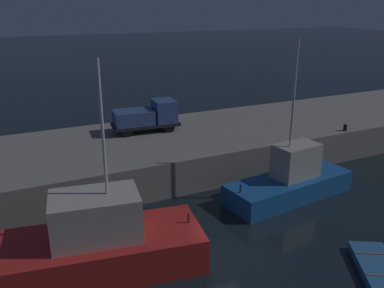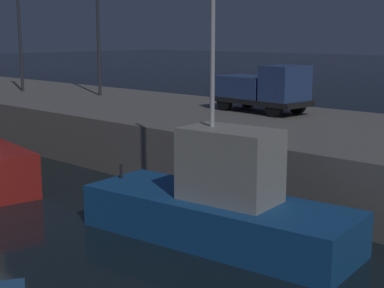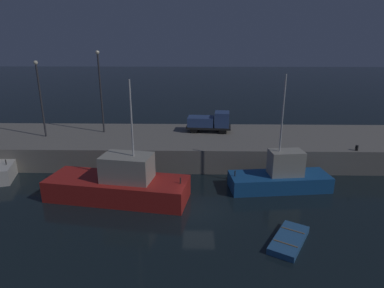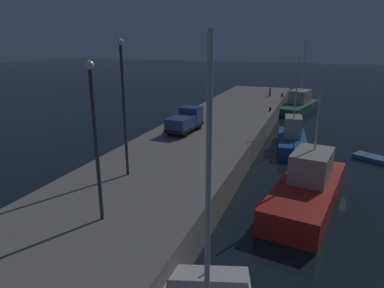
# 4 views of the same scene
# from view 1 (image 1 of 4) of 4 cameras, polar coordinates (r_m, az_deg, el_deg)

# --- Properties ---
(ground_plane) EXTENTS (320.00, 320.00, 0.00)m
(ground_plane) POSITION_cam_1_polar(r_m,az_deg,el_deg) (21.23, 4.78, -15.66)
(ground_plane) COLOR black
(pier_quay) EXTENTS (79.62, 10.87, 2.44)m
(pier_quay) POSITION_cam_1_polar(r_m,az_deg,el_deg) (31.20, -7.17, -1.52)
(pier_quay) COLOR gray
(pier_quay) RESTS_ON ground
(fishing_boat_white) EXTENTS (9.03, 3.86, 10.10)m
(fishing_boat_white) POSITION_cam_1_polar(r_m,az_deg,el_deg) (27.52, 13.45, -4.98)
(fishing_boat_white) COLOR #195193
(fishing_boat_white) RESTS_ON ground
(fishing_boat_orange) EXTENTS (12.11, 5.62, 9.91)m
(fishing_boat_orange) POSITION_cam_1_polar(r_m,az_deg,el_deg) (20.29, -15.03, -13.68)
(fishing_boat_orange) COLOR red
(fishing_boat_orange) RESTS_ON ground
(rowboat_white_mid) EXTENTS (3.46, 4.24, 0.46)m
(rowboat_white_mid) POSITION_cam_1_polar(r_m,az_deg,el_deg) (22.05, 24.24, -15.37)
(rowboat_white_mid) COLOR #2D6099
(rowboat_white_mid) RESTS_ON ground
(utility_truck) EXTENTS (5.34, 2.54, 2.39)m
(utility_truck) POSITION_cam_1_polar(r_m,az_deg,el_deg) (32.48, -6.17, 3.81)
(utility_truck) COLOR black
(utility_truck) RESTS_ON pier_quay
(bollard_east) EXTENTS (0.28, 0.28, 0.51)m
(bollard_east) POSITION_cam_1_polar(r_m,az_deg,el_deg) (34.80, 20.40, 2.14)
(bollard_east) COLOR black
(bollard_east) RESTS_ON pier_quay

